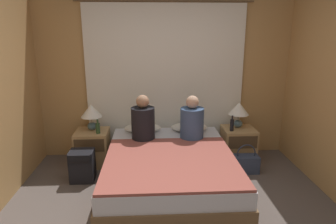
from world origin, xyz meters
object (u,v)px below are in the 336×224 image
bed (169,170)px  pillow_left (143,128)px  pillow_right (189,127)px  person_right_in_bed (192,122)px  person_left_in_bed (143,122)px  handbag_on_floor (246,163)px  nightstand_right (238,144)px  lamp_left (91,112)px  beer_bottle_on_right_stand (232,125)px  nightstand_left (93,148)px  lamp_right (239,110)px  backpack_on_floor (82,164)px  beer_bottle_on_left_stand (98,128)px

bed → pillow_left: size_ratio=3.69×
pillow_right → person_right_in_bed: (-0.01, -0.35, 0.20)m
person_left_in_bed → pillow_left: bearing=92.8°
handbag_on_floor → pillow_left: bearing=161.7°
pillow_left → pillow_right: same height
pillow_right → person_right_in_bed: size_ratio=0.88×
nightstand_right → lamp_left: lamp_left is taller
beer_bottle_on_right_stand → nightstand_right: bearing=34.4°
lamp_left → person_right_in_bed: 1.49m
nightstand_left → handbag_on_floor: 2.24m
lamp_right → pillow_right: size_ratio=0.70×
lamp_right → pillow_right: lamp_right is taller
pillow_left → bed: bearing=-66.9°
handbag_on_floor → person_right_in_bed: bearing=169.9°
nightstand_right → pillow_left: (-1.45, 0.08, 0.27)m
pillow_right → backpack_on_floor: 1.64m
lamp_right → nightstand_left: bearing=-178.1°
bed → handbag_on_floor: bed is taller
nightstand_left → beer_bottle_on_left_stand: 0.37m
person_right_in_bed → person_left_in_bed: bearing=-180.0°
nightstand_left → lamp_left: bearing=90.0°
pillow_left → person_left_in_bed: 0.40m
nightstand_left → pillow_right: pillow_right is taller
bed → pillow_left: bearing=113.1°
nightstand_left → lamp_left: lamp_left is taller
person_left_in_bed → beer_bottle_on_left_stand: (-0.65, 0.17, -0.14)m
handbag_on_floor → pillow_right: bearing=147.3°
pillow_left → person_right_in_bed: (0.70, -0.35, 0.20)m
lamp_right → backpack_on_floor: bearing=-165.3°
nightstand_left → nightstand_right: (2.20, 0.00, 0.00)m
pillow_left → nightstand_left: bearing=-173.9°
lamp_left → lamp_right: bearing=0.0°
lamp_left → pillow_right: lamp_left is taller
pillow_right → backpack_on_floor: (-1.50, -0.60, -0.29)m
nightstand_left → lamp_left: size_ratio=1.33×
beer_bottle_on_right_stand → person_left_in_bed: bearing=-172.5°
person_right_in_bed → backpack_on_floor: size_ratio=1.48×
beer_bottle_on_left_stand → backpack_on_floor: size_ratio=0.49×
backpack_on_floor → person_right_in_bed: bearing=9.5°
lamp_left → person_left_in_bed: 0.84m
bed → nightstand_right: bearing=34.1°
lamp_right → person_right_in_bed: 0.83m
lamp_right → person_right_in_bed: (-0.76, -0.34, -0.06)m
pillow_left → person_left_in_bed: (0.02, -0.35, 0.21)m
pillow_right → nightstand_left: bearing=-176.8°
pillow_right → beer_bottle_on_left_stand: (-1.34, -0.18, 0.07)m
pillow_right → person_left_in_bed: bearing=-153.2°
person_left_in_bed → beer_bottle_on_right_stand: size_ratio=2.76×
person_left_in_bed → beer_bottle_on_right_stand: (1.30, 0.17, -0.12)m
nightstand_right → person_left_in_bed: person_left_in_bed is taller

